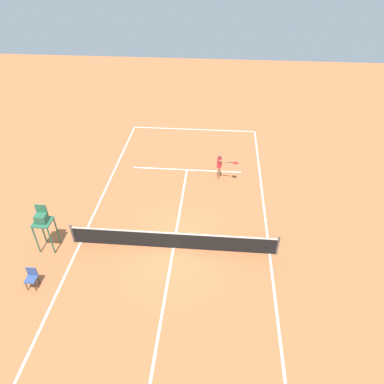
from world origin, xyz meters
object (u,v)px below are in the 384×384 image
(tennis_ball, at_px, (198,186))
(courtside_chair_near, at_px, (31,277))
(player_serving, at_px, (220,164))
(umpire_chair, at_px, (43,221))

(tennis_ball, distance_m, courtside_chair_near, 10.08)
(player_serving, height_order, umpire_chair, umpire_chair)
(tennis_ball, height_order, courtside_chair_near, courtside_chair_near)
(tennis_ball, bearing_deg, umpire_chair, 39.85)
(courtside_chair_near, bearing_deg, umpire_chair, -84.41)
(player_serving, bearing_deg, tennis_ball, -43.80)
(tennis_ball, xyz_separation_m, courtside_chair_near, (6.39, 7.78, 0.50))
(tennis_ball, relative_size, courtside_chair_near, 0.07)
(tennis_ball, bearing_deg, courtside_chair_near, 50.59)
(tennis_ball, relative_size, umpire_chair, 0.03)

